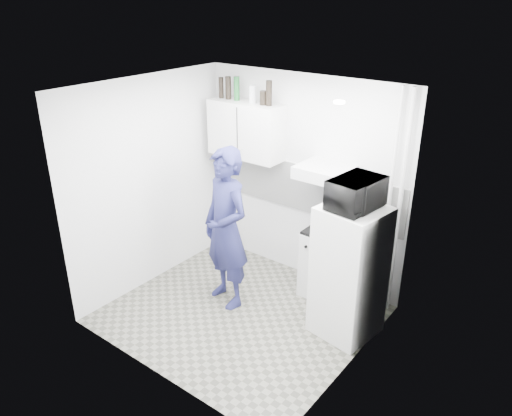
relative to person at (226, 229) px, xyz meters
The scene contains 23 objects.
floor 1.02m from the person, 24.43° to the right, with size 2.80×2.80×0.00m, color #676659.
ceiling 1.67m from the person, 24.43° to the right, with size 2.80×2.80×0.00m, color white.
wall_back 1.20m from the person, 74.55° to the left, with size 2.80×2.80×0.00m, color silver.
wall_left 1.15m from the person, behind, with size 2.60×2.60×0.00m, color silver.
wall_right 1.75m from the person, ahead, with size 2.60×2.60×0.00m, color silver.
person is the anchor object (origin of this frame).
stove 1.34m from the person, 44.81° to the left, with size 0.52×0.52×0.84m, color silver.
fridge 1.47m from the person, 13.88° to the left, with size 0.61×0.61×1.48m, color silver.
stove_top 1.23m from the person, 44.81° to the left, with size 0.50×0.50×0.03m, color black.
saucepan 1.29m from the person, 45.35° to the left, with size 0.20×0.20×0.11m, color silver.
microwave 1.60m from the person, 13.88° to the left, with size 0.38×0.57×0.31m, color black.
bottle_a 1.86m from the person, 132.00° to the left, with size 0.06×0.06×0.26m, color black.
bottle_b 1.82m from the person, 127.73° to the left, with size 0.07×0.07×0.28m, color black.
bottle_c 1.77m from the person, 122.13° to the left, with size 0.07×0.07×0.30m, color #144C1E.
canister_a 1.67m from the person, 110.02° to the left, with size 0.09×0.09×0.21m, color #B2B7BC.
canister_b 1.63m from the person, 100.66° to the left, with size 0.09×0.09×0.17m, color black.
bottle_e 1.68m from the person, 95.80° to the left, with size 0.07×0.07×0.30m, color black.
upper_cabinet 1.36m from the person, 115.34° to the left, with size 1.00×0.35×0.70m, color silver.
range_hood 1.30m from the person, 48.67° to the left, with size 0.60×0.50×0.14m, color silver.
backsplash 1.16m from the person, 74.35° to the left, with size 2.74×0.03×0.60m, color white.
pipe_a 1.94m from the person, 32.67° to the left, with size 0.05×0.05×2.60m, color silver.
pipe_b 1.84m from the person, 34.73° to the left, with size 0.04×0.04×2.60m, color silver.
ceiling_spot_fixture 2.07m from the person, ahead, with size 0.10×0.10×0.02m, color white.
Camera 1 is at (3.08, -3.70, 3.49)m, focal length 35.00 mm.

